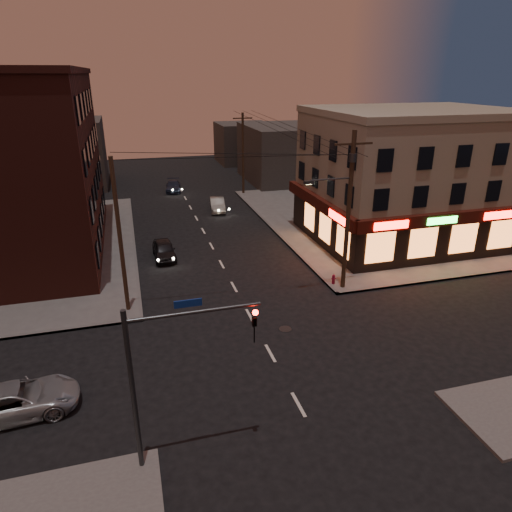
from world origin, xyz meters
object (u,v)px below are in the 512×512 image
object	(u,v)px
fire_hydrant	(334,279)
suv_cross	(17,400)
sedan_mid	(217,204)
sedan_near	(164,250)
sedan_far	(173,186)

from	to	relation	value
fire_hydrant	suv_cross	bearing A→B (deg)	-156.50
suv_cross	fire_hydrant	world-z (taller)	suv_cross
sedan_mid	fire_hydrant	bearing A→B (deg)	-71.58
sedan_near	sedan_far	size ratio (longest dim) A/B	0.93
sedan_mid	fire_hydrant	world-z (taller)	sedan_mid
suv_cross	sedan_near	world-z (taller)	suv_cross
sedan_far	fire_hydrant	xyz separation A→B (m)	(7.31, -29.31, -0.10)
sedan_near	fire_hydrant	xyz separation A→B (m)	(10.36, -8.05, -0.15)
suv_cross	sedan_near	distance (m)	17.43
fire_hydrant	sedan_far	bearing A→B (deg)	104.01
sedan_mid	fire_hydrant	size ratio (longest dim) A/B	6.02
sedan_far	fire_hydrant	distance (m)	30.21
sedan_near	sedan_far	xyz separation A→B (m)	(3.04, 21.27, -0.06)
sedan_near	fire_hydrant	distance (m)	13.12
sedan_mid	sedan_far	distance (m)	10.27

